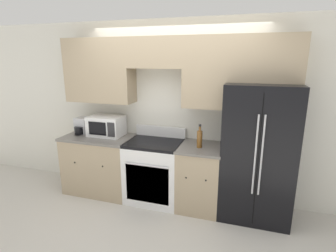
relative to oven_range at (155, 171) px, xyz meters
The scene contains 9 objects.
ground_plane 0.59m from the oven_range, 56.35° to the right, with size 12.00×12.00×0.00m, color beige.
wall_back 1.15m from the oven_range, 50.89° to the left, with size 8.00×0.39×2.60m.
lower_cabinets_left 0.91m from the oven_range, behind, with size 1.06×0.64×0.90m.
lower_cabinets_right 0.68m from the oven_range, ahead, with size 0.59×0.64×0.90m.
oven_range is the anchor object (origin of this frame).
refrigerator 1.47m from the oven_range, ahead, with size 0.88×0.77×1.77m.
microwave 1.01m from the oven_range, behind, with size 0.52×0.36×0.30m.
bottle 0.87m from the oven_range, ahead, with size 0.07×0.07×0.32m.
electric_kettle 1.36m from the oven_range, behind, with size 0.20×0.27×0.25m.
Camera 1 is at (1.05, -3.03, 2.07)m, focal length 28.00 mm.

